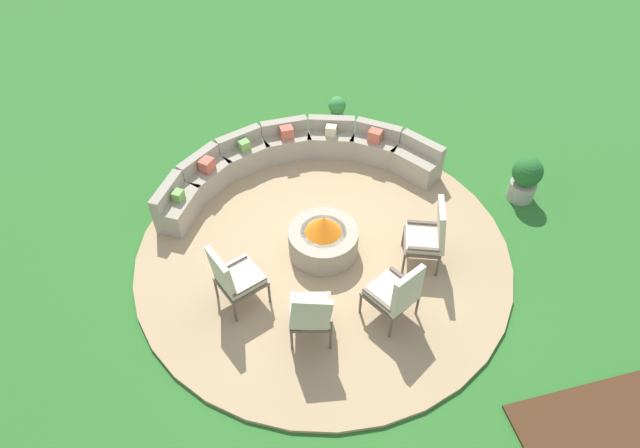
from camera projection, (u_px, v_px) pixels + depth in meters
The scene contains 11 objects.
ground_plane at pixel (323, 253), 8.54m from camera, with size 24.00×24.00×0.00m, color #2D6B28.
patio_circle at pixel (323, 252), 8.51m from camera, with size 5.67×5.67×0.06m, color tan.
mulch_bed_right at pixel (606, 429), 6.59m from camera, with size 2.12×1.14×0.04m, color #472B19.
fire_pit at pixel (323, 239), 8.29m from camera, with size 1.05×1.05×0.72m.
curved_stone_bench at pixel (293, 160), 9.57m from camera, with size 4.84×1.85×0.67m.
lounge_chair_front_left at pixel (234, 277), 7.43m from camera, with size 0.77×0.73×1.10m.
lounge_chair_front_right at pixel (311, 313), 7.05m from camera, with size 0.66×0.68×1.04m.
lounge_chair_back_left at pixel (396, 293), 7.27m from camera, with size 0.79×0.80×1.05m.
lounge_chair_back_right at pixel (430, 234), 7.94m from camera, with size 0.72×0.73×1.13m.
potted_plant_0 at pixel (337, 108), 10.72m from camera, with size 0.34×0.34×0.53m.
potted_plant_2 at pixel (526, 178), 9.10m from camera, with size 0.49×0.49×0.81m.
Camera 1 is at (-1.44, -5.42, 6.45)m, focal length 31.31 mm.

